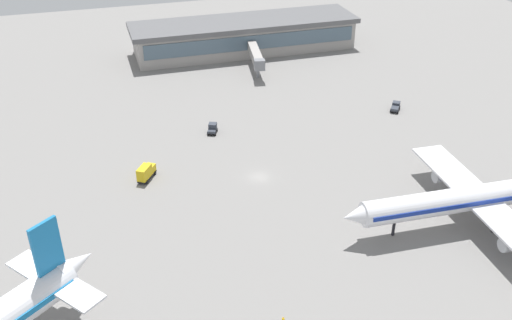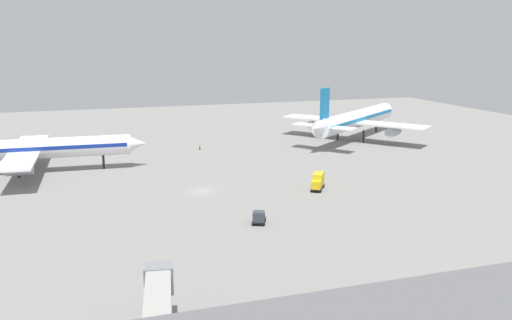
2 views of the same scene
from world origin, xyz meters
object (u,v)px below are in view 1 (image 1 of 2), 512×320
object	(u,v)px
airplane_at_gate	(473,198)
catering_truck	(146,172)
pushback_tractor	(395,107)
baggage_tug	(212,128)

from	to	relation	value
airplane_at_gate	catering_truck	world-z (taller)	airplane_at_gate
catering_truck	pushback_tractor	world-z (taller)	catering_truck
catering_truck	airplane_at_gate	bearing A→B (deg)	-87.12
catering_truck	pushback_tractor	bearing A→B (deg)	-43.73
airplane_at_gate	catering_truck	bearing A→B (deg)	-28.06
airplane_at_gate	baggage_tug	distance (m)	63.36
catering_truck	baggage_tug	bearing A→B (deg)	-14.13
airplane_at_gate	catering_truck	distance (m)	65.95
airplane_at_gate	catering_truck	size ratio (longest dim) A/B	8.94
pushback_tractor	baggage_tug	xyz separation A→B (m)	(49.39, -1.44, 0.19)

